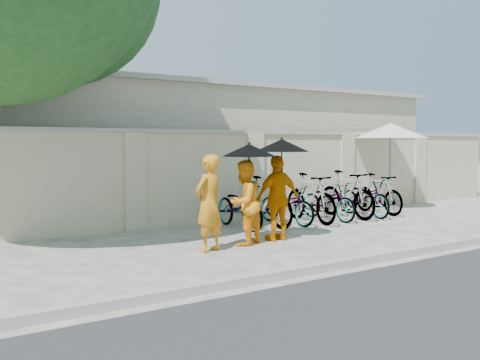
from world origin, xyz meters
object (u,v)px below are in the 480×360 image
monk_left (209,203)px  monk_center (244,203)px  monk_right (278,198)px  patio_umbrella (391,132)px

monk_left → monk_center: monk_left is taller
monk_center → monk_right: size_ratio=0.95×
monk_center → monk_right: monk_right is taller
monk_left → monk_center: (0.81, 0.16, -0.06)m
monk_center → patio_umbrella: 6.52m
monk_left → monk_right: size_ratio=1.02×
monk_right → patio_umbrella: 5.82m
patio_umbrella → monk_left: bearing=-162.9°
monk_right → patio_umbrella: size_ratio=0.63×
monk_center → patio_umbrella: (6.07, 1.96, 1.34)m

